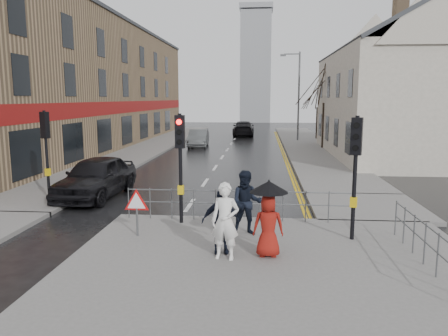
% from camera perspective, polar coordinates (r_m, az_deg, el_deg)
% --- Properties ---
extents(ground, '(120.00, 120.00, 0.00)m').
position_cam_1_polar(ground, '(13.74, -6.56, -7.86)').
color(ground, black).
rests_on(ground, ground).
extents(near_pavement, '(10.00, 9.00, 0.14)m').
position_cam_1_polar(near_pavement, '(10.16, 6.58, -13.67)').
color(near_pavement, '#605E5B').
rests_on(near_pavement, ground).
extents(left_pavement, '(4.00, 44.00, 0.14)m').
position_cam_1_polar(left_pavement, '(37.23, -9.35, 2.94)').
color(left_pavement, '#605E5B').
rests_on(left_pavement, ground).
extents(right_pavement, '(4.00, 40.00, 0.14)m').
position_cam_1_polar(right_pavement, '(38.26, 10.68, 3.06)').
color(right_pavement, '#605E5B').
rests_on(right_pavement, ground).
extents(pavement_bridge_right, '(4.00, 4.20, 0.14)m').
position_cam_1_polar(pavement_bridge_right, '(16.79, 18.04, -4.87)').
color(pavement_bridge_right, '#605E5B').
rests_on(pavement_bridge_right, ground).
extents(building_left_terrace, '(8.00, 42.00, 10.00)m').
position_cam_1_polar(building_left_terrace, '(37.85, -18.16, 10.19)').
color(building_left_terrace, '#907253').
rests_on(building_left_terrace, ground).
extents(building_right_cream, '(9.00, 16.40, 10.10)m').
position_cam_1_polar(building_right_cream, '(32.26, 22.10, 9.85)').
color(building_right_cream, beige).
rests_on(building_right_cream, ground).
extents(church_tower, '(5.00, 5.00, 18.00)m').
position_cam_1_polar(church_tower, '(75.05, 4.15, 12.91)').
color(church_tower, gray).
rests_on(church_tower, ground).
extents(traffic_signal_near_left, '(0.28, 0.27, 3.40)m').
position_cam_1_polar(traffic_signal_near_left, '(13.39, -5.74, 2.47)').
color(traffic_signal_near_left, black).
rests_on(traffic_signal_near_left, near_pavement).
extents(traffic_signal_near_right, '(0.34, 0.33, 3.40)m').
position_cam_1_polar(traffic_signal_near_right, '(12.23, 16.82, 1.50)').
color(traffic_signal_near_right, black).
rests_on(traffic_signal_near_right, near_pavement).
extents(traffic_signal_far_left, '(0.34, 0.33, 3.40)m').
position_cam_1_polar(traffic_signal_far_left, '(17.92, -22.25, 3.51)').
color(traffic_signal_far_left, black).
rests_on(traffic_signal_far_left, left_pavement).
extents(guard_railing_front, '(7.14, 0.04, 1.00)m').
position_cam_1_polar(guard_railing_front, '(13.85, 1.82, -3.98)').
color(guard_railing_front, '#595B5E').
rests_on(guard_railing_front, near_pavement).
extents(guard_railing_side, '(0.04, 4.54, 1.00)m').
position_cam_1_polar(guard_railing_side, '(11.27, 24.82, -8.00)').
color(guard_railing_side, '#595B5E').
rests_on(guard_railing_side, near_pavement).
extents(warning_sign, '(0.80, 0.07, 1.35)m').
position_cam_1_polar(warning_sign, '(12.52, -11.35, -4.72)').
color(warning_sign, '#595B5E').
rests_on(warning_sign, near_pavement).
extents(street_lamp, '(1.83, 0.25, 8.00)m').
position_cam_1_polar(street_lamp, '(41.00, 9.50, 9.98)').
color(street_lamp, '#595B5E').
rests_on(street_lamp, right_pavement).
extents(tree_near, '(2.40, 2.40, 6.58)m').
position_cam_1_polar(tree_near, '(35.22, 13.06, 10.74)').
color(tree_near, black).
rests_on(tree_near, right_pavement).
extents(tree_far, '(2.40, 2.40, 5.64)m').
position_cam_1_polar(tree_far, '(43.20, 12.20, 9.48)').
color(tree_far, black).
rests_on(tree_far, right_pavement).
extents(pedestrian_a, '(0.74, 0.55, 1.87)m').
position_cam_1_polar(pedestrian_a, '(10.54, 0.15, -6.96)').
color(pedestrian_a, white).
rests_on(pedestrian_a, near_pavement).
extents(pedestrian_b, '(0.90, 0.70, 1.85)m').
position_cam_1_polar(pedestrian_b, '(12.41, 2.97, -4.57)').
color(pedestrian_b, black).
rests_on(pedestrian_b, near_pavement).
extents(pedestrian_with_umbrella, '(0.96, 0.96, 1.89)m').
position_cam_1_polar(pedestrian_with_umbrella, '(10.72, 5.83, -5.98)').
color(pedestrian_with_umbrella, maroon).
rests_on(pedestrian_with_umbrella, near_pavement).
extents(pedestrian_d, '(1.01, 0.58, 1.62)m').
position_cam_1_polar(pedestrian_d, '(10.99, -0.47, -6.99)').
color(pedestrian_d, black).
rests_on(pedestrian_d, near_pavement).
extents(car_parked, '(2.30, 5.03, 1.67)m').
position_cam_1_polar(car_parked, '(18.41, -16.37, -1.14)').
color(car_parked, black).
rests_on(car_parked, ground).
extents(car_mid, '(1.74, 4.39, 1.42)m').
position_cam_1_polar(car_mid, '(36.37, -3.37, 3.91)').
color(car_mid, '#4A4E50').
rests_on(car_mid, ground).
extents(car_far, '(2.36, 5.52, 1.59)m').
position_cam_1_polar(car_far, '(46.68, 2.55, 5.17)').
color(car_far, black).
rests_on(car_far, ground).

